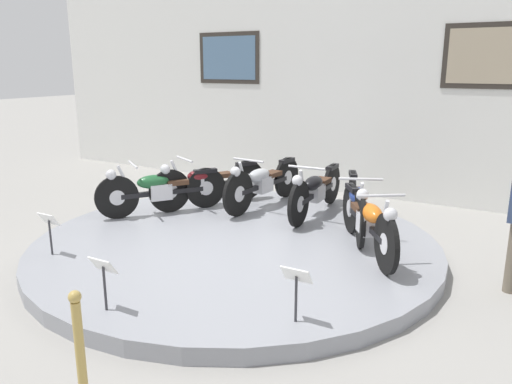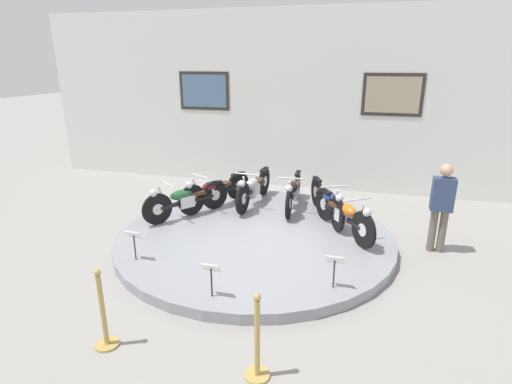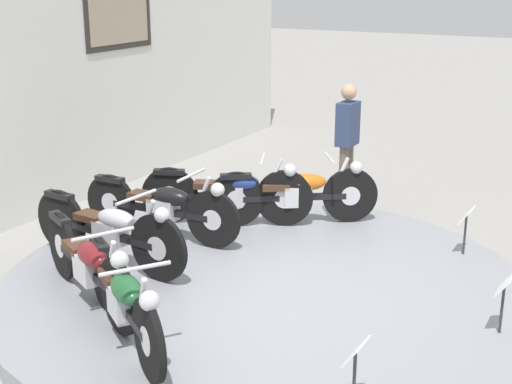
{
  "view_description": "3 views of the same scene",
  "coord_description": "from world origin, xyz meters",
  "px_view_note": "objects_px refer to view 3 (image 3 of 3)",
  "views": [
    {
      "loc": [
        3.24,
        -5.1,
        2.33
      ],
      "look_at": [
        0.19,
        0.19,
        0.77
      ],
      "focal_mm": 35.0,
      "sensor_mm": 36.0,
      "label": 1
    },
    {
      "loc": [
        1.84,
        -6.63,
        3.25
      ],
      "look_at": [
        0.01,
        0.05,
        0.96
      ],
      "focal_mm": 28.0,
      "sensor_mm": 36.0,
      "label": 2
    },
    {
      "loc": [
        -5.59,
        -2.98,
        3.03
      ],
      "look_at": [
        0.22,
        0.21,
        0.97
      ],
      "focal_mm": 50.0,
      "sensor_mm": 36.0,
      "label": 3
    }
  ],
  "objects_px": {
    "info_placard_front_centre": "(504,292)",
    "info_placard_front_left": "(355,361)",
    "motorcycle_black": "(163,205)",
    "visitor_standing": "(347,136)",
    "motorcycle_maroon": "(89,264)",
    "motorcycle_blue": "(230,191)",
    "motorcycle_orange": "(297,192)",
    "motorcycle_silver": "(110,229)",
    "motorcycle_green": "(124,297)",
    "info_placard_front_right": "(466,221)"
  },
  "relations": [
    {
      "from": "info_placard_front_centre",
      "to": "info_placard_front_left",
      "type": "bearing_deg",
      "value": 157.08
    },
    {
      "from": "motorcycle_black",
      "to": "visitor_standing",
      "type": "relative_size",
      "value": 1.24
    },
    {
      "from": "motorcycle_maroon",
      "to": "motorcycle_blue",
      "type": "xyz_separation_m",
      "value": [
        2.42,
        -0.0,
        0.01
      ]
    },
    {
      "from": "motorcycle_black",
      "to": "info_placard_front_centre",
      "type": "bearing_deg",
      "value": -96.87
    },
    {
      "from": "motorcycle_orange",
      "to": "info_placard_front_centre",
      "type": "height_order",
      "value": "motorcycle_orange"
    },
    {
      "from": "motorcycle_silver",
      "to": "info_placard_front_left",
      "type": "distance_m",
      "value": 3.25
    },
    {
      "from": "motorcycle_green",
      "to": "info_placard_front_right",
      "type": "bearing_deg",
      "value": -31.6
    },
    {
      "from": "motorcycle_orange",
      "to": "visitor_standing",
      "type": "xyz_separation_m",
      "value": [
        1.63,
        0.04,
        0.34
      ]
    },
    {
      "from": "motorcycle_silver",
      "to": "motorcycle_green",
      "type": "bearing_deg",
      "value": -136.26
    },
    {
      "from": "info_placard_front_centre",
      "to": "motorcycle_silver",
      "type": "bearing_deg",
      "value": 96.89
    },
    {
      "from": "motorcycle_maroon",
      "to": "motorcycle_black",
      "type": "height_order",
      "value": "motorcycle_maroon"
    },
    {
      "from": "motorcycle_blue",
      "to": "info_placard_front_centre",
      "type": "bearing_deg",
      "value": -110.11
    },
    {
      "from": "info_placard_front_centre",
      "to": "motorcycle_blue",
      "type": "bearing_deg",
      "value": 69.89
    },
    {
      "from": "motorcycle_silver",
      "to": "info_placard_front_left",
      "type": "bearing_deg",
      "value": -110.44
    },
    {
      "from": "motorcycle_blue",
      "to": "visitor_standing",
      "type": "distance_m",
      "value": 2.13
    },
    {
      "from": "visitor_standing",
      "to": "motorcycle_orange",
      "type": "bearing_deg",
      "value": -178.59
    },
    {
      "from": "motorcycle_blue",
      "to": "motorcycle_orange",
      "type": "bearing_deg",
      "value": -61.09
    },
    {
      "from": "motorcycle_green",
      "to": "visitor_standing",
      "type": "relative_size",
      "value": 1.03
    },
    {
      "from": "info_placard_front_left",
      "to": "motorcycle_green",
      "type": "bearing_deg",
      "value": 90.2
    },
    {
      "from": "motorcycle_black",
      "to": "motorcycle_blue",
      "type": "bearing_deg",
      "value": -27.86
    },
    {
      "from": "info_placard_front_left",
      "to": "info_placard_front_right",
      "type": "distance_m",
      "value": 3.16
    },
    {
      "from": "info_placard_front_right",
      "to": "info_placard_front_centre",
      "type": "bearing_deg",
      "value": -157.08
    },
    {
      "from": "motorcycle_green",
      "to": "motorcycle_maroon",
      "type": "bearing_deg",
      "value": 61.26
    },
    {
      "from": "motorcycle_maroon",
      "to": "info_placard_front_left",
      "type": "distance_m",
      "value": 2.66
    },
    {
      "from": "motorcycle_maroon",
      "to": "visitor_standing",
      "type": "height_order",
      "value": "visitor_standing"
    },
    {
      "from": "motorcycle_green",
      "to": "info_placard_front_right",
      "type": "relative_size",
      "value": 3.23
    },
    {
      "from": "motorcycle_green",
      "to": "motorcycle_black",
      "type": "distance_m",
      "value": 2.31
    },
    {
      "from": "motorcycle_black",
      "to": "info_placard_front_right",
      "type": "distance_m",
      "value": 3.25
    },
    {
      "from": "motorcycle_black",
      "to": "info_placard_front_right",
      "type": "xyz_separation_m",
      "value": [
        1.14,
        -3.04,
        -0.02
      ]
    },
    {
      "from": "motorcycle_orange",
      "to": "motorcycle_blue",
      "type": "bearing_deg",
      "value": 118.91
    },
    {
      "from": "motorcycle_green",
      "to": "motorcycle_blue",
      "type": "height_order",
      "value": "motorcycle_blue"
    },
    {
      "from": "info_placard_front_centre",
      "to": "info_placard_front_right",
      "type": "height_order",
      "value": "same"
    },
    {
      "from": "info_placard_front_left",
      "to": "info_placard_front_right",
      "type": "relative_size",
      "value": 1.0
    },
    {
      "from": "info_placard_front_left",
      "to": "info_placard_front_centre",
      "type": "relative_size",
      "value": 1.0
    },
    {
      "from": "motorcycle_black",
      "to": "motorcycle_orange",
      "type": "height_order",
      "value": "motorcycle_orange"
    },
    {
      "from": "motorcycle_silver",
      "to": "visitor_standing",
      "type": "relative_size",
      "value": 1.26
    },
    {
      "from": "motorcycle_silver",
      "to": "info_placard_front_right",
      "type": "relative_size",
      "value": 3.94
    },
    {
      "from": "motorcycle_blue",
      "to": "motorcycle_silver",
      "type": "bearing_deg",
      "value": 166.25
    },
    {
      "from": "info_placard_front_centre",
      "to": "visitor_standing",
      "type": "height_order",
      "value": "visitor_standing"
    },
    {
      "from": "motorcycle_maroon",
      "to": "motorcycle_black",
      "type": "bearing_deg",
      "value": 13.66
    },
    {
      "from": "motorcycle_blue",
      "to": "info_placard_front_right",
      "type": "height_order",
      "value": "motorcycle_blue"
    },
    {
      "from": "motorcycle_orange",
      "to": "info_placard_front_centre",
      "type": "distance_m",
      "value": 3.06
    },
    {
      "from": "info_placard_front_centre",
      "to": "visitor_standing",
      "type": "xyz_separation_m",
      "value": [
        3.22,
        2.66,
        0.36
      ]
    },
    {
      "from": "motorcycle_green",
      "to": "motorcycle_orange",
      "type": "relative_size",
      "value": 0.99
    },
    {
      "from": "motorcycle_silver",
      "to": "info_placard_front_right",
      "type": "xyz_separation_m",
      "value": [
        2.03,
        -3.04,
        -0.03
      ]
    },
    {
      "from": "motorcycle_black",
      "to": "motorcycle_silver",
      "type": "bearing_deg",
      "value": 179.86
    },
    {
      "from": "info_placard_front_left",
      "to": "visitor_standing",
      "type": "height_order",
      "value": "visitor_standing"
    },
    {
      "from": "motorcycle_black",
      "to": "visitor_standing",
      "type": "xyz_separation_m",
      "value": [
        2.77,
        -1.05,
        0.34
      ]
    },
    {
      "from": "motorcycle_black",
      "to": "motorcycle_green",
      "type": "bearing_deg",
      "value": -151.85
    },
    {
      "from": "info_placard_front_left",
      "to": "motorcycle_black",
      "type": "bearing_deg",
      "value": 56.28
    }
  ]
}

